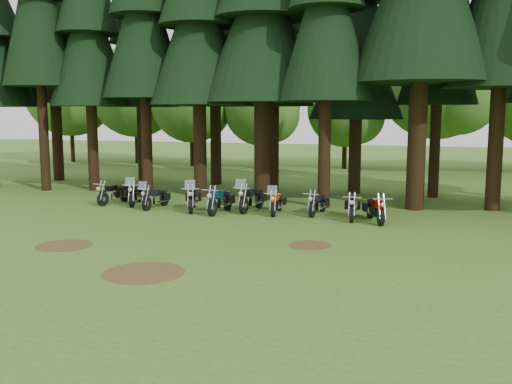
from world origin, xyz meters
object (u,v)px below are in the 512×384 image
motorcycle_0 (114,194)px  motorcycle_2 (156,198)px  motorcycle_8 (352,208)px  motorcycle_7 (318,204)px  motorcycle_5 (252,199)px  motorcycle_6 (277,203)px  motorcycle_1 (136,195)px  motorcycle_3 (192,199)px  motorcycle_4 (220,202)px  motorcycle_9 (375,210)px

motorcycle_0 → motorcycle_2: motorcycle_2 is taller
motorcycle_8 → motorcycle_7: bearing=152.4°
motorcycle_0 → motorcycle_5: (6.78, 0.08, 0.06)m
motorcycle_0 → motorcycle_2: (2.46, -0.56, -0.00)m
motorcycle_0 → motorcycle_6: bearing=8.5°
motorcycle_1 → motorcycle_8: (10.11, -0.53, -0.02)m
motorcycle_7 → motorcycle_8: 1.64m
motorcycle_8 → motorcycle_3: bearing=174.2°
motorcycle_2 → motorcycle_4: bearing=0.5°
motorcycle_1 → motorcycle_9: bearing=-20.7°
motorcycle_2 → motorcycle_3: bearing=3.5°
motorcycle_2 → motorcycle_5: bearing=13.1°
motorcycle_3 → motorcycle_8: bearing=-18.4°
motorcycle_0 → motorcycle_8: (11.22, -0.46, 0.00)m
motorcycle_2 → motorcycle_1: bearing=159.4°
motorcycle_0 → motorcycle_9: size_ratio=1.01×
motorcycle_0 → motorcycle_5: motorcycle_5 is taller
motorcycle_3 → motorcycle_4: bearing=-27.6°
motorcycle_0 → motorcycle_2: size_ratio=1.01×
motorcycle_0 → motorcycle_4: bearing=2.4°
motorcycle_2 → motorcycle_5: (4.32, 0.64, 0.07)m
motorcycle_6 → motorcycle_3: bearing=179.5°
motorcycle_8 → motorcycle_9: size_ratio=1.01×
motorcycle_0 → motorcycle_9: bearing=6.6°
motorcycle_4 → motorcycle_6: 2.40m
motorcycle_2 → motorcycle_9: bearing=3.3°
motorcycle_6 → motorcycle_7: (1.69, 0.38, -0.01)m
motorcycle_6 → motorcycle_7: 1.73m
motorcycle_9 → motorcycle_7: bearing=138.6°
motorcycle_3 → motorcycle_6: motorcycle_3 is taller
motorcycle_2 → motorcycle_3: 1.82m
motorcycle_4 → motorcycle_5: size_ratio=0.96×
motorcycle_1 → motorcycle_4: (4.55, -0.87, 0.02)m
motorcycle_2 → motorcycle_4: 3.21m
motorcycle_0 → motorcycle_9: (12.17, -0.80, 0.02)m
motorcycle_0 → motorcycle_3: motorcycle_3 is taller
motorcycle_2 → motorcycle_6: bearing=7.8°
motorcycle_1 → motorcycle_4: motorcycle_1 is taller
motorcycle_1 → motorcycle_6: (6.89, -0.33, -0.02)m
motorcycle_0 → motorcycle_2: bearing=-2.5°
motorcycle_5 → motorcycle_7: bearing=6.3°
motorcycle_3 → motorcycle_2: bearing=159.2°
motorcycle_4 → motorcycle_6: (2.34, 0.54, -0.04)m
motorcycle_5 → motorcycle_8: motorcycle_5 is taller
motorcycle_6 → motorcycle_2: bearing=177.4°
motorcycle_0 → motorcycle_3: 4.32m
motorcycle_1 → motorcycle_5: motorcycle_5 is taller
motorcycle_5 → motorcycle_6: (1.22, -0.33, -0.07)m
motorcycle_3 → motorcycle_9: 7.90m
motorcycle_3 → motorcycle_8: motorcycle_3 is taller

